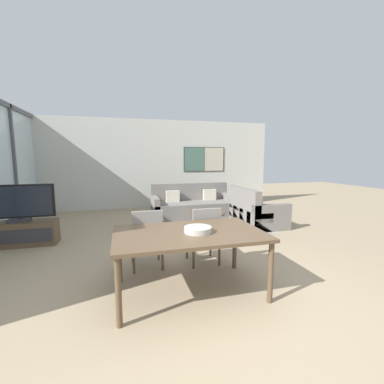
# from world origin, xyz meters

# --- Properties ---
(ground_plane) EXTENTS (24.00, 24.00, 0.00)m
(ground_plane) POSITION_xyz_m (0.00, 0.00, 0.00)
(ground_plane) COLOR #9E896B
(wall_back) EXTENTS (7.84, 0.09, 2.80)m
(wall_back) POSITION_xyz_m (0.05, 6.04, 1.40)
(wall_back) COLOR silver
(wall_back) RESTS_ON ground_plane
(area_rug) EXTENTS (2.89, 1.62, 0.01)m
(area_rug) POSITION_xyz_m (0.82, 3.16, 0.00)
(area_rug) COLOR gray
(area_rug) RESTS_ON ground_plane
(tv_console) EXTENTS (1.24, 0.42, 0.45)m
(tv_console) POSITION_xyz_m (-2.84, 2.96, 0.22)
(tv_console) COLOR brown
(tv_console) RESTS_ON ground_plane
(television) EXTENTS (1.22, 0.20, 0.68)m
(television) POSITION_xyz_m (-2.84, 2.97, 0.79)
(television) COLOR #2D2D33
(television) RESTS_ON tv_console
(sofa_main) EXTENTS (2.19, 0.91, 0.89)m
(sofa_main) POSITION_xyz_m (0.82, 4.41, 0.28)
(sofa_main) COLOR slate
(sofa_main) RESTS_ON ground_plane
(sofa_side) EXTENTS (0.91, 1.48, 0.89)m
(sofa_side) POSITION_xyz_m (2.03, 3.24, 0.28)
(sofa_side) COLOR slate
(sofa_side) RESTS_ON ground_plane
(coffee_table) EXTENTS (0.80, 0.80, 0.38)m
(coffee_table) POSITION_xyz_m (0.82, 3.16, 0.28)
(coffee_table) COLOR brown
(coffee_table) RESTS_ON ground_plane
(dining_table) EXTENTS (1.73, 1.06, 0.74)m
(dining_table) POSITION_xyz_m (-0.27, 0.57, 0.67)
(dining_table) COLOR brown
(dining_table) RESTS_ON ground_plane
(dining_chair_left) EXTENTS (0.46, 0.46, 0.88)m
(dining_chair_left) POSITION_xyz_m (-0.69, 1.35, 0.49)
(dining_chair_left) COLOR gray
(dining_chair_left) RESTS_ON ground_plane
(dining_chair_centre) EXTENTS (0.46, 0.46, 0.88)m
(dining_chair_centre) POSITION_xyz_m (0.16, 1.29, 0.49)
(dining_chair_centre) COLOR gray
(dining_chair_centre) RESTS_ON ground_plane
(fruit_bowl) EXTENTS (0.32, 0.32, 0.07)m
(fruit_bowl) POSITION_xyz_m (-0.17, 0.53, 0.78)
(fruit_bowl) COLOR #B7B2A8
(fruit_bowl) RESTS_ON dining_table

